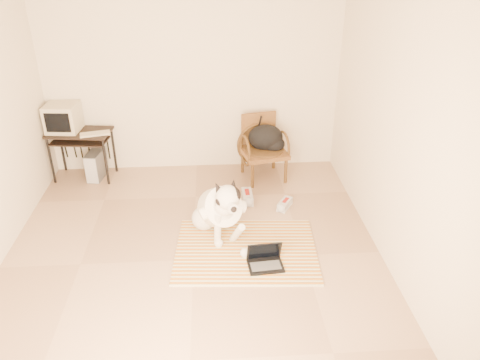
{
  "coord_description": "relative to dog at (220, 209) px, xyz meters",
  "views": [
    {
      "loc": [
        0.23,
        -3.97,
        3.06
      ],
      "look_at": [
        0.52,
        0.36,
        0.74
      ],
      "focal_mm": 35.0,
      "sensor_mm": 36.0,
      "label": 1
    }
  ],
  "objects": [
    {
      "name": "rug",
      "position": [
        0.27,
        -0.34,
        -0.32
      ],
      "size": [
        1.58,
        1.25,
        0.02
      ],
      "color": "orange",
      "rests_on": "floor"
    },
    {
      "name": "dog",
      "position": [
        0.0,
        0.0,
        0.0
      ],
      "size": [
        0.62,
        1.06,
        0.83
      ],
      "color": "silver",
      "rests_on": "rug"
    },
    {
      "name": "wall_right",
      "position": [
        1.7,
        -0.45,
        1.02
      ],
      "size": [
        0.0,
        4.5,
        4.5
      ],
      "primitive_type": "plane",
      "rotation": [
        1.57,
        0.0,
        -1.57
      ],
      "color": "beige",
      "rests_on": "floor"
    },
    {
      "name": "rattan_chair",
      "position": [
        0.63,
        1.4,
        0.11
      ],
      "size": [
        0.68,
        0.66,
        0.87
      ],
      "color": "brown",
      "rests_on": "floor"
    },
    {
      "name": "laptop",
      "position": [
        0.44,
        -0.61,
        -0.25
      ],
      "size": [
        0.38,
        0.29,
        0.25
      ],
      "color": "black",
      "rests_on": "rug"
    },
    {
      "name": "sneaker_right",
      "position": [
        0.82,
        0.53,
        -0.29
      ],
      "size": [
        0.24,
        0.3,
        0.1
      ],
      "color": "silver",
      "rests_on": "floor"
    },
    {
      "name": "wall_back",
      "position": [
        -0.3,
        1.8,
        1.02
      ],
      "size": [
        4.5,
        0.0,
        4.5
      ],
      "primitive_type": "plane",
      "rotation": [
        1.57,
        0.0,
        0.0
      ],
      "color": "beige",
      "rests_on": "floor"
    },
    {
      "name": "crt_monitor",
      "position": [
        -2.03,
        1.59,
        0.54
      ],
      "size": [
        0.44,
        0.43,
        0.37
      ],
      "color": "#BBAF92",
      "rests_on": "computer_desk"
    },
    {
      "name": "backpack",
      "position": [
        0.69,
        1.41,
        0.23
      ],
      "size": [
        0.5,
        0.39,
        0.35
      ],
      "color": "black",
      "rests_on": "rattan_chair"
    },
    {
      "name": "pc_tower",
      "position": [
        -1.67,
        1.51,
        -0.14
      ],
      "size": [
        0.23,
        0.43,
        0.39
      ],
      "color": "#4A4A4C",
      "rests_on": "floor"
    },
    {
      "name": "desk_keyboard",
      "position": [
        -1.6,
        1.41,
        0.37
      ],
      "size": [
        0.41,
        0.23,
        0.03
      ],
      "primitive_type": "cube",
      "rotation": [
        0.0,
        0.0,
        0.24
      ],
      "color": "#BBAF92",
      "rests_on": "computer_desk"
    },
    {
      "name": "sneaker_left",
      "position": [
        0.37,
        0.73,
        -0.28
      ],
      "size": [
        0.14,
        0.33,
        0.11
      ],
      "color": "silver",
      "rests_on": "floor"
    },
    {
      "name": "wall_front",
      "position": [
        -0.3,
        -2.7,
        1.02
      ],
      "size": [
        4.5,
        0.0,
        4.5
      ],
      "primitive_type": "plane",
      "rotation": [
        -1.57,
        0.0,
        0.0
      ],
      "color": "beige",
      "rests_on": "floor"
    },
    {
      "name": "computer_desk",
      "position": [
        -1.84,
        1.53,
        0.26
      ],
      "size": [
        0.87,
        0.55,
        0.68
      ],
      "color": "black",
      "rests_on": "floor"
    },
    {
      "name": "floor",
      "position": [
        -0.3,
        -0.45,
        -0.33
      ],
      "size": [
        4.5,
        4.5,
        0.0
      ],
      "primitive_type": "plane",
      "color": "tan",
      "rests_on": "ground"
    }
  ]
}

